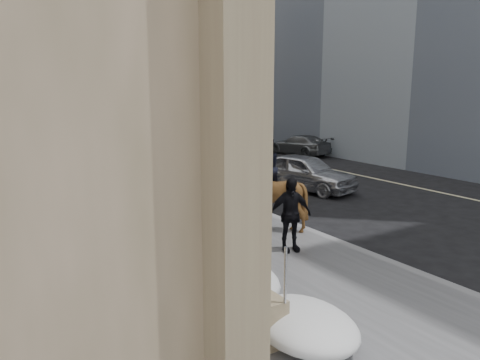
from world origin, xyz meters
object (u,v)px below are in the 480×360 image
Objects in this scene: pedestrian at (290,214)px; car_silver at (305,172)px; car_grey at (300,145)px; mounted_horse_left at (195,205)px; mounted_horse_right at (269,192)px.

car_silver is (5.17, 5.64, -0.31)m from pedestrian.
car_silver is 1.03× the size of car_grey.
car_grey is (11.38, 13.59, -0.44)m from pedestrian.
mounted_horse_left is 1.42× the size of pedestrian.
car_grey is (10.73, 11.79, -0.59)m from mounted_horse_right.
car_grey is at bearing 36.56° from car_silver.
mounted_horse_left is 1.01× the size of mounted_horse_right.
mounted_horse_left reaches higher than mounted_horse_right.
mounted_horse_right is 1.92m from pedestrian.
pedestrian is 17.73m from car_grey.
pedestrian is at bearing 72.42° from mounted_horse_right.
mounted_horse_right is at bearing -155.09° from car_silver.
mounted_horse_right is at bearing -175.20° from mounted_horse_left.
car_grey is (13.16, 11.94, -0.56)m from mounted_horse_left.
mounted_horse_left is at bearing 152.89° from pedestrian.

